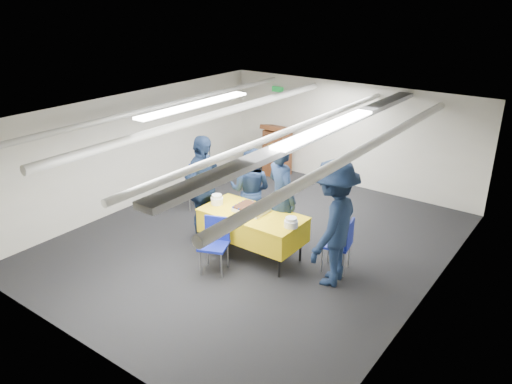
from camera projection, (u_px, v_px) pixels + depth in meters
ground at (255, 241)px, 8.84m from camera, size 7.00×7.00×0.00m
room_shell at (274, 138)px, 8.40m from camera, size 6.00×7.00×2.30m
serving_table at (252, 225)px, 8.17m from camera, size 1.73×0.86×0.77m
sheet_cake at (251, 209)px, 8.15m from camera, size 0.53×0.41×0.09m
plate_stack_left at (217, 200)px, 8.42m from camera, size 0.21×0.21×0.17m
plate_stack_right at (291, 223)px, 7.61m from camera, size 0.21×0.21×0.16m
podium at (277, 150)px, 11.75m from camera, size 0.62×0.53×1.25m
chair_near at (215, 239)px, 7.78m from camera, size 0.55×0.55×0.87m
chair_right at (342, 241)px, 7.73m from camera, size 0.50×0.50×0.87m
chair_left at (199, 182)px, 10.07m from camera, size 0.59×0.59×0.87m
sailor_a at (282, 198)px, 8.25m from camera, size 0.82×0.70×1.89m
sailor_b at (250, 190)px, 8.91m from camera, size 0.93×0.82×1.61m
sailor_c at (203, 189)px, 8.62m from camera, size 0.60×1.16×1.89m
sailor_d at (333, 223)px, 7.28m from camera, size 0.88×1.34×1.94m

